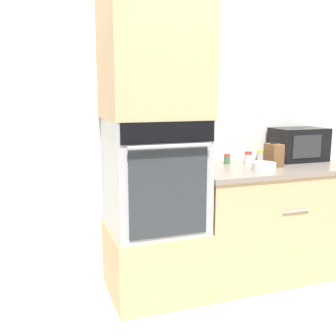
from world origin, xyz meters
name	(u,v)px	position (x,y,z in m)	size (l,w,h in m)	color
ground_plane	(213,304)	(0.00, 0.00, 0.00)	(12.00, 12.00, 0.00)	beige
wall_back	(181,115)	(0.00, 0.63, 1.25)	(8.00, 0.05, 2.50)	silver
oven_cabinet_base	(155,260)	(-0.32, 0.30, 0.24)	(0.64, 0.60, 0.49)	tan
wall_oven	(155,174)	(-0.32, 0.30, 0.87)	(0.62, 0.64, 0.76)	#9EA0A5
oven_cabinet_upper	(154,53)	(-0.32, 0.30, 1.67)	(0.64, 0.60, 0.84)	tan
counter_unit	(270,220)	(0.62, 0.30, 0.44)	(1.27, 0.63, 0.87)	tan
microwave	(298,144)	(0.96, 0.44, 1.00)	(0.42, 0.28, 0.27)	black
knife_block	(274,155)	(0.62, 0.29, 0.96)	(0.09, 0.14, 0.21)	brown
bowl	(264,166)	(0.46, 0.17, 0.90)	(0.17, 0.17, 0.06)	white
condiment_jar_near	(260,155)	(0.67, 0.55, 0.91)	(0.05, 0.05, 0.08)	silver
condiment_jar_mid	(248,158)	(0.47, 0.42, 0.92)	(0.06, 0.06, 0.10)	silver
condiment_jar_far	(227,159)	(0.33, 0.49, 0.91)	(0.05, 0.05, 0.08)	#427047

